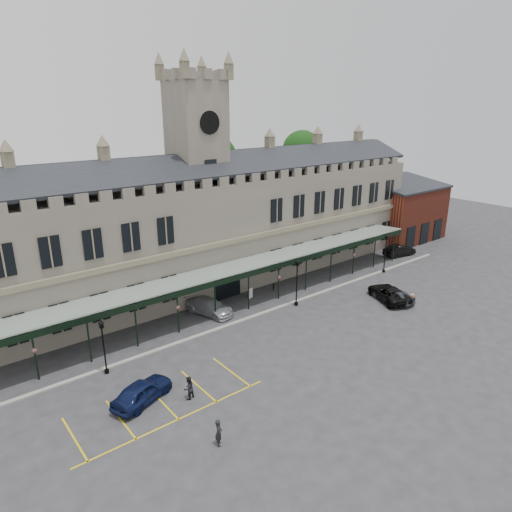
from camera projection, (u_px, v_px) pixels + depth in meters
ground at (297, 336)px, 40.90m from camera, size 140.00×140.00×0.00m
station_building at (201, 230)px, 50.65m from camera, size 60.00×10.36×17.30m
clock_tower at (198, 169)px, 48.59m from camera, size 5.60×5.60×24.80m
canopy at (247, 286)px, 45.68m from camera, size 50.00×4.10×4.30m
brick_annex at (403, 212)px, 69.22m from camera, size 12.40×8.36×9.23m
kerb at (259, 314)px, 44.97m from camera, size 60.00×0.40×0.12m
parking_markings at (165, 405)px, 31.55m from camera, size 16.00×6.00×0.01m
tree_behind_mid at (214, 159)px, 60.08m from camera, size 6.00×6.00×16.00m
tree_behind_right at (302, 151)px, 69.50m from camera, size 6.00×6.00×16.00m
lamp_post_left at (103, 342)px, 34.43m from camera, size 0.43×0.43×4.59m
lamp_post_mid at (297, 278)px, 46.14m from camera, size 0.49×0.49×5.15m
lamp_post_right at (386, 249)px, 55.37m from camera, size 0.47×0.47×4.97m
traffic_cone at (412, 295)px, 48.61m from camera, size 0.46×0.46×0.72m
sign_board at (251, 293)px, 48.68m from camera, size 0.64×0.19×1.10m
bollard_left at (220, 304)px, 46.40m from camera, size 0.15×0.15×0.84m
bollard_right at (274, 287)px, 50.73m from camera, size 0.15×0.15×0.85m
car_left_a at (142, 391)px, 31.71m from camera, size 5.12×3.49×1.62m
car_taxi at (209, 306)px, 45.03m from camera, size 3.58×5.67×1.53m
car_van at (389, 293)px, 48.15m from camera, size 4.44×6.10×1.54m
car_right_a at (393, 295)px, 47.71m from camera, size 1.90×4.48×1.51m
car_right_b at (399, 250)px, 62.10m from camera, size 4.85×2.48×1.53m
person_a at (219, 432)px, 27.63m from camera, size 0.69×0.78×1.80m
person_b at (189, 388)px, 31.97m from camera, size 0.98×0.84×1.75m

